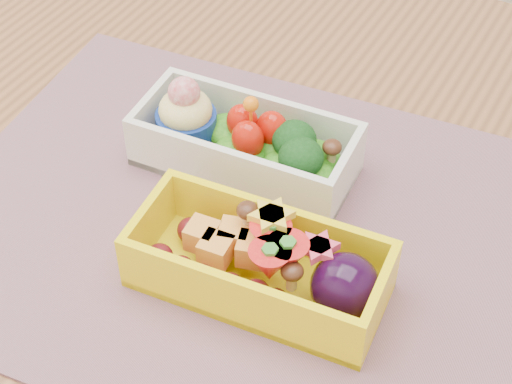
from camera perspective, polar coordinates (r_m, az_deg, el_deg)
The scene contains 4 objects.
table at distance 0.74m, azimuth -0.86°, elevation -6.59°, with size 1.20×0.80×0.75m.
placemat at distance 0.65m, azimuth -0.79°, elevation -2.45°, with size 0.48×0.37×0.00m, color #895E6B.
bento_white at distance 0.68m, azimuth -0.81°, elevation 3.35°, with size 0.19×0.09×0.07m.
bento_yellow at distance 0.59m, azimuth 0.55°, elevation -4.95°, with size 0.19×0.10×0.06m.
Camera 1 is at (0.23, -0.40, 1.23)m, focal length 58.76 mm.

